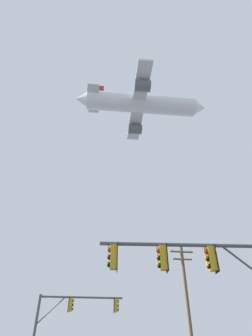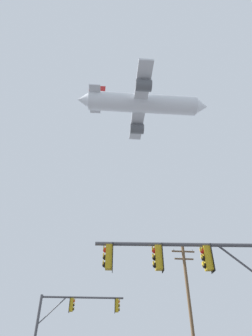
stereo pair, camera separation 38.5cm
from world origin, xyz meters
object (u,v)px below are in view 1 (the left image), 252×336
at_px(signal_pole_near, 207,273).
at_px(signal_pole_far, 69,315).
at_px(utility_pole, 188,304).
at_px(airplane, 141,104).

height_order(signal_pole_near, signal_pole_far, signal_pole_far).
height_order(signal_pole_near, utility_pole, utility_pole).
relative_size(signal_pole_near, utility_pole, 0.66).
distance_m(signal_pole_far, airplane, 37.97).
bearing_deg(signal_pole_near, airplane, 83.48).
xyz_separation_m(signal_pole_near, airplane, (2.65, 23.17, 35.51)).
xyz_separation_m(utility_pole, airplane, (-1.48, 8.41, 34.30)).
bearing_deg(airplane, utility_pole, -79.99).
height_order(utility_pole, airplane, airplane).
relative_size(signal_pole_near, airplane, 0.29).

